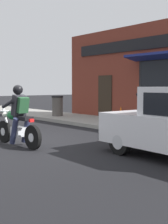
# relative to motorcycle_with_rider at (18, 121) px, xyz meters

# --- Properties ---
(ground_plane) EXTENTS (80.00, 80.00, 0.00)m
(ground_plane) POSITION_rel_motorcycle_with_rider_xyz_m (0.18, 0.54, -0.68)
(ground_plane) COLOR black
(sidewalk_curb) EXTENTS (2.60, 22.00, 0.14)m
(sidewalk_curb) POSITION_rel_motorcycle_with_rider_xyz_m (5.13, 3.54, -0.61)
(sidewalk_curb) COLOR gray
(sidewalk_curb) RESTS_ON ground
(storefront_building) EXTENTS (1.25, 11.47, 4.20)m
(storefront_building) POSITION_rel_motorcycle_with_rider_xyz_m (6.66, 0.11, 1.43)
(storefront_building) COLOR maroon
(storefront_building) RESTS_ON ground
(motorcycle_with_rider) EXTENTS (0.57, 2.02, 1.62)m
(motorcycle_with_rider) POSITION_rel_motorcycle_with_rider_xyz_m (0.00, 0.00, 0.00)
(motorcycle_with_rider) COLOR black
(motorcycle_with_rider) RESTS_ON ground
(traffic_cone) EXTENTS (0.36, 0.36, 0.60)m
(traffic_cone) POSITION_rel_motorcycle_with_rider_xyz_m (5.74, 1.66, -0.25)
(traffic_cone) COLOR black
(traffic_cone) RESTS_ON sidewalk_curb
(trash_bin) EXTENTS (0.56, 0.56, 0.98)m
(trash_bin) POSITION_rel_motorcycle_with_rider_xyz_m (4.85, 5.04, -0.04)
(trash_bin) COLOR #514C47
(trash_bin) RESTS_ON sidewalk_curb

